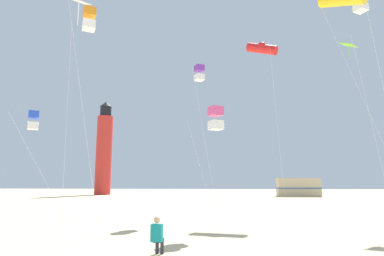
{
  "coord_description": "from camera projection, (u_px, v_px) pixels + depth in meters",
  "views": [
    {
      "loc": [
        2.07,
        -5.61,
        2.19
      ],
      "look_at": [
        0.56,
        11.1,
        4.98
      ],
      "focal_mm": 30.55,
      "sensor_mm": 36.0,
      "label": 1
    }
  ],
  "objects": [
    {
      "name": "kite_flyer_standing",
      "position": [
        157.0,
        235.0,
        9.94
      ],
      "size": [
        0.36,
        0.53,
        1.16
      ],
      "rotation": [
        0.0,
        0.0,
        3.05
      ],
      "color": "#147F84",
      "rests_on": "ground"
    },
    {
      "name": "kite_diamond_white",
      "position": [
        79.0,
        10.0,
        14.94
      ],
      "size": [
        2.05,
        2.05,
        10.64
      ],
      "color": "silver",
      "rests_on": "ground"
    },
    {
      "name": "kite_box_magenta",
      "position": [
        360.0,
        2.0,
        18.62
      ],
      "size": [
        3.25,
        3.01,
        12.92
      ],
      "color": "silver",
      "rests_on": "ground"
    },
    {
      "name": "kite_box_violet",
      "position": [
        199.0,
        73.0,
        23.79
      ],
      "size": [
        1.64,
        1.63,
        10.63
      ],
      "color": "silver",
      "rests_on": "ground"
    },
    {
      "name": "kite_box_blue",
      "position": [
        33.0,
        120.0,
        20.16
      ],
      "size": [
        2.88,
        2.88,
        6.54
      ],
      "color": "silver",
      "rests_on": "ground"
    },
    {
      "name": "kite_diamond_lime",
      "position": [
        350.0,
        52.0,
        20.89
      ],
      "size": [
        2.19,
        2.19,
        11.14
      ],
      "color": "silver",
      "rests_on": "ground"
    },
    {
      "name": "kite_box_rainbow",
      "position": [
        216.0,
        118.0,
        15.95
      ],
      "size": [
        1.84,
        1.84,
        5.85
      ],
      "color": "silver",
      "rests_on": "ground"
    },
    {
      "name": "kite_box_orange",
      "position": [
        89.0,
        19.0,
        16.5
      ],
      "size": [
        1.46,
        1.46,
        10.91
      ],
      "color": "silver",
      "rests_on": "ground"
    },
    {
      "name": "kite_tube_scarlet",
      "position": [
        262.0,
        48.0,
        25.28
      ],
      "size": [
        2.59,
        2.25,
        13.12
      ],
      "color": "silver",
      "rests_on": "ground"
    },
    {
      "name": "lighthouse_distant",
      "position": [
        104.0,
        150.0,
        58.56
      ],
      "size": [
        2.8,
        2.8,
        16.8
      ],
      "color": "red",
      "rests_on": "ground"
    },
    {
      "name": "rv_van_tan",
      "position": [
        298.0,
        187.0,
        50.43
      ],
      "size": [
        6.49,
        2.48,
        2.8
      ],
      "rotation": [
        0.0,
        0.0,
        0.02
      ],
      "color": "#C6B28C",
      "rests_on": "ground"
    }
  ]
}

